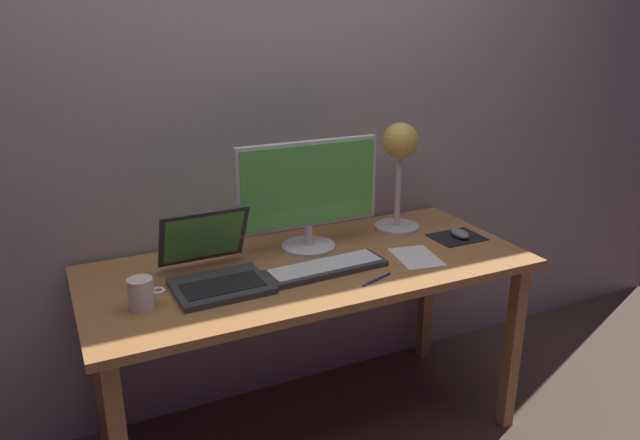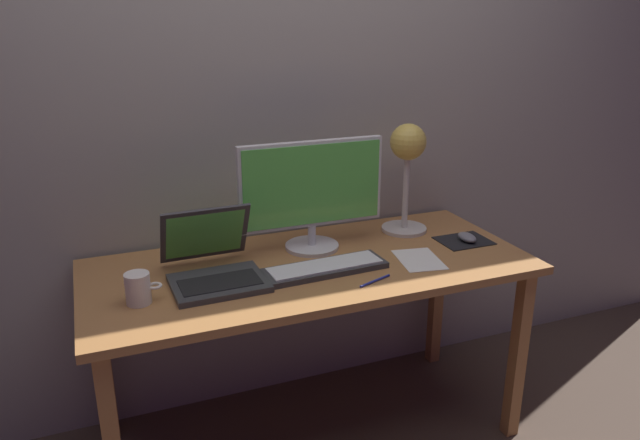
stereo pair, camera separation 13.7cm
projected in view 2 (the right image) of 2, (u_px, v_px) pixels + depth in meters
name	position (u px, v px, depth m)	size (l,w,h in m)	color
ground_plane	(311.00, 433.00, 2.42)	(4.80, 4.80, 0.00)	#47382D
back_wall	(273.00, 93.00, 2.35)	(4.80, 0.06, 2.60)	#9E998E
desk	(311.00, 283.00, 2.21)	(1.60, 0.70, 0.74)	#A8703D
monitor	(312.00, 191.00, 2.24)	(0.56, 0.21, 0.42)	silver
keyboard_main	(325.00, 268.00, 2.11)	(0.45, 0.16, 0.03)	#38383A
laptop	(212.00, 259.00, 2.05)	(0.32, 0.36, 0.23)	#38383A
desk_lamp	(407.00, 157.00, 2.40)	(0.19, 0.19, 0.45)	beige
mousepad	(464.00, 241.00, 2.39)	(0.20, 0.16, 0.00)	black
mouse	(467.00, 237.00, 2.37)	(0.06, 0.10, 0.03)	slate
coffee_mug	(138.00, 288.00, 1.87)	(0.11, 0.08, 0.10)	white
paper_sheet_near_mouse	(419.00, 260.00, 2.21)	(0.15, 0.21, 0.00)	white
pen	(375.00, 281.00, 2.03)	(0.01, 0.01, 0.14)	#2633A5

